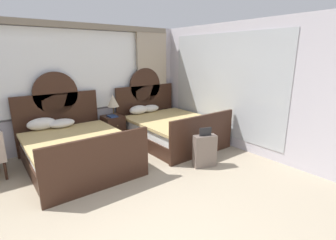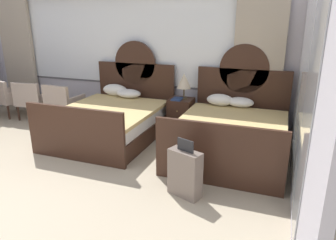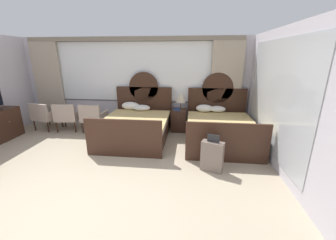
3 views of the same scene
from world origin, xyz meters
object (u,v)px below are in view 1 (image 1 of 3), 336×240
Objects in this scene: bed_near_window at (75,148)px; suitcase_on_floor at (205,151)px; bed_near_mirror at (169,127)px; book_on_nightstand at (112,116)px; nightstand_between_beds at (113,129)px; table_lamp_on_nightstand at (113,101)px.

bed_near_window reaches higher than suitcase_on_floor.
bed_near_mirror is 1.34m from book_on_nightstand.
nightstand_between_beds is (-1.10, 0.71, -0.01)m from bed_near_mirror.
bed_near_mirror reaches higher than nightstand_between_beds.
table_lamp_on_nightstand is 1.89× the size of book_on_nightstand.
bed_near_mirror is 1.54m from suitcase_on_floor.
bed_near_mirror is 4.48× the size of table_lamp_on_nightstand.
book_on_nightstand is (-1.14, 0.62, 0.33)m from bed_near_mirror.
bed_near_mirror is (2.21, -0.00, -0.00)m from bed_near_window.
table_lamp_on_nightstand reaches higher than nightstand_between_beds.
book_on_nightstand is at bearing -127.75° from table_lamp_on_nightstand.
nightstand_between_beds is at bearing -146.83° from table_lamp_on_nightstand.
table_lamp_on_nightstand is (1.16, 0.74, 0.65)m from bed_near_window.
suitcase_on_floor reaches higher than nightstand_between_beds.
bed_near_window is 1.00× the size of bed_near_mirror.
nightstand_between_beds is at bearing 62.64° from book_on_nightstand.
table_lamp_on_nightstand is 2.46m from suitcase_on_floor.
nightstand_between_beds is 0.88× the size of suitcase_on_floor.
book_on_nightstand is at bearing 111.24° from suitcase_on_floor.
bed_near_window is at bearing 179.95° from bed_near_mirror.
book_on_nightstand is (1.06, 0.62, 0.33)m from bed_near_window.
bed_near_mirror is 3.35× the size of nightstand_between_beds.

